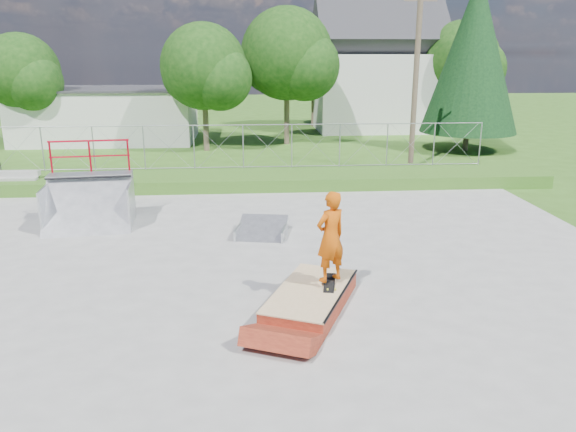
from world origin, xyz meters
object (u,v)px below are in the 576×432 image
at_px(flat_bank_ramp, 262,229).
at_px(skater, 330,240).
at_px(grind_box, 311,299).
at_px(quarter_pipe, 87,187).

xyz_separation_m(flat_bank_ramp, skater, (1.27, -4.62, 1.19)).
bearing_deg(flat_bank_ramp, skater, -64.19).
bearing_deg(flat_bank_ramp, grind_box, -69.51).
height_order(grind_box, skater, skater).
bearing_deg(skater, quarter_pipe, -73.17).
bearing_deg(grind_box, skater, 49.54).
height_order(quarter_pipe, flat_bank_ramp, quarter_pipe).
distance_m(grind_box, quarter_pipe, 8.61).
relative_size(grind_box, skater, 1.60).
height_order(flat_bank_ramp, skater, skater).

